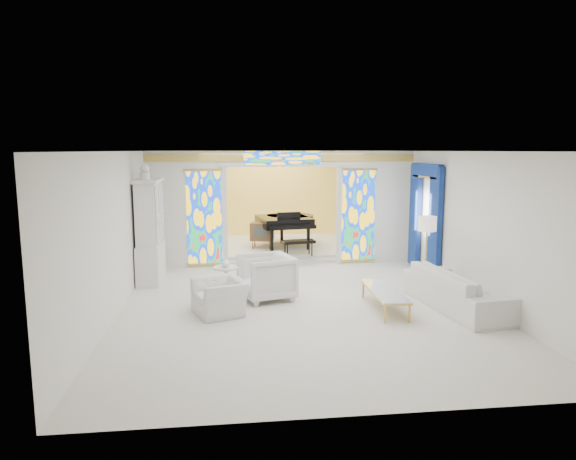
{
  "coord_description": "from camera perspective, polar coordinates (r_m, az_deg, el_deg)",
  "views": [
    {
      "loc": [
        -1.43,
        -11.36,
        3.02
      ],
      "look_at": [
        -0.06,
        0.2,
        1.21
      ],
      "focal_mm": 32.0,
      "sensor_mm": 36.0,
      "label": 1
    }
  ],
  "objects": [
    {
      "name": "partition_wall",
      "position": [
        13.5,
        -0.65,
        3.05
      ],
      "size": [
        7.0,
        0.22,
        3.0
      ],
      "color": "silver",
      "rests_on": "floor"
    },
    {
      "name": "wall_right",
      "position": [
        12.47,
        16.57,
        1.49
      ],
      "size": [
        0.02,
        12.0,
        3.0
      ],
      "primitive_type": "cube",
      "color": "silver",
      "rests_on": "floor"
    },
    {
      "name": "gold_curtain_back",
      "position": [
        17.36,
        -2.02,
        3.84
      ],
      "size": [
        6.7,
        0.1,
        2.9
      ],
      "primitive_type": "cube",
      "color": "#FBD757",
      "rests_on": "wall_back"
    },
    {
      "name": "alcove_platform",
      "position": [
        15.8,
        -1.45,
        -1.83
      ],
      "size": [
        6.8,
        3.8,
        0.18
      ],
      "primitive_type": "cube",
      "color": "silver",
      "rests_on": "floor"
    },
    {
      "name": "tv_console",
      "position": [
        14.99,
        -2.9,
        -0.17
      ],
      "size": [
        0.74,
        0.59,
        0.75
      ],
      "rotation": [
        0.0,
        0.0,
        -0.25
      ],
      "color": "brown",
      "rests_on": "alcove_platform"
    },
    {
      "name": "blue_drapes",
      "position": [
        13.07,
        14.98,
        2.22
      ],
      "size": [
        0.14,
        1.85,
        2.65
      ],
      "color": "navy",
      "rests_on": "wall_right"
    },
    {
      "name": "stained_glass_left",
      "position": [
        13.37,
        -9.29,
        1.36
      ],
      "size": [
        0.9,
        0.04,
        2.4
      ],
      "primitive_type": "cube",
      "color": "gold",
      "rests_on": "partition_wall"
    },
    {
      "name": "coffee_table",
      "position": [
        10.02,
        10.7,
        -6.74
      ],
      "size": [
        0.56,
        1.72,
        0.38
      ],
      "rotation": [
        0.0,
        0.0,
        -0.02
      ],
      "color": "white",
      "rests_on": "floor"
    },
    {
      "name": "floor",
      "position": [
        11.84,
        0.39,
        -5.92
      ],
      "size": [
        12.0,
        12.0,
        0.0
      ],
      "primitive_type": "plane",
      "color": "silver",
      "rests_on": "ground"
    },
    {
      "name": "sofa",
      "position": [
        10.44,
        18.41,
        -6.27
      ],
      "size": [
        1.34,
        2.7,
        0.76
      ],
      "primitive_type": "imported",
      "rotation": [
        0.0,
        0.0,
        1.7
      ],
      "color": "white",
      "rests_on": "floor"
    },
    {
      "name": "side_table",
      "position": [
        10.7,
        -6.91,
        -5.25
      ],
      "size": [
        0.64,
        0.64,
        0.65
      ],
      "rotation": [
        0.0,
        0.0,
        -0.26
      ],
      "color": "silver",
      "rests_on": "floor"
    },
    {
      "name": "china_cabinet",
      "position": [
        12.23,
        -15.09,
        -0.15
      ],
      "size": [
        0.56,
        1.46,
        2.72
      ],
      "color": "silver",
      "rests_on": "floor"
    },
    {
      "name": "wall_left",
      "position": [
        11.64,
        -16.95,
        0.97
      ],
      "size": [
        0.02,
        12.0,
        3.0
      ],
      "primitive_type": "cube",
      "color": "silver",
      "rests_on": "floor"
    },
    {
      "name": "ceiling",
      "position": [
        11.45,
        0.41,
        8.76
      ],
      "size": [
        7.0,
        12.0,
        0.02
      ],
      "primitive_type": "cube",
      "color": "white",
      "rests_on": "wall_back"
    },
    {
      "name": "chandelier",
      "position": [
        15.45,
        -0.71,
        7.12
      ],
      "size": [
        0.48,
        0.48,
        0.3
      ],
      "primitive_type": "cylinder",
      "color": "gold",
      "rests_on": "ceiling"
    },
    {
      "name": "armchair_right",
      "position": [
        10.5,
        -2.42,
        -5.26
      ],
      "size": [
        1.25,
        1.23,
        0.92
      ],
      "primitive_type": "imported",
      "rotation": [
        0.0,
        0.0,
        -1.29
      ],
      "color": "white",
      "rests_on": "floor"
    },
    {
      "name": "floor_lamp",
      "position": [
        11.44,
        15.2,
        0.29
      ],
      "size": [
        0.5,
        0.5,
        1.61
      ],
      "rotation": [
        0.0,
        0.0,
        -0.32
      ],
      "color": "gold",
      "rests_on": "floor"
    },
    {
      "name": "stained_glass_transom",
      "position": [
        13.33,
        -0.61,
        8.0
      ],
      "size": [
        2.0,
        0.04,
        0.34
      ],
      "primitive_type": "cube",
      "color": "gold",
      "rests_on": "partition_wall"
    },
    {
      "name": "stained_glass_right",
      "position": [
        13.8,
        7.81,
        1.62
      ],
      "size": [
        0.9,
        0.04,
        2.4
      ],
      "primitive_type": "cube",
      "color": "gold",
      "rests_on": "partition_wall"
    },
    {
      "name": "wall_back",
      "position": [
        17.48,
        -2.05,
        3.87
      ],
      "size": [
        7.0,
        0.02,
        3.0
      ],
      "primitive_type": "cube",
      "color": "silver",
      "rests_on": "floor"
    },
    {
      "name": "armchair_left",
      "position": [
        9.71,
        -7.55,
        -7.36
      ],
      "size": [
        1.15,
        1.23,
        0.64
      ],
      "primitive_type": "imported",
      "rotation": [
        0.0,
        0.0,
        -1.21
      ],
      "color": "white",
      "rests_on": "floor"
    },
    {
      "name": "vase",
      "position": [
        10.63,
        -6.94,
        -3.57
      ],
      "size": [
        0.23,
        0.23,
        0.19
      ],
      "primitive_type": "imported",
      "rotation": [
        0.0,
        0.0,
        -0.33
      ],
      "color": "silver",
      "rests_on": "side_table"
    },
    {
      "name": "wall_front",
      "position": [
        5.75,
        7.91,
        -6.57
      ],
      "size": [
        7.0,
        0.02,
        3.0
      ],
      "primitive_type": "cube",
      "color": "silver",
      "rests_on": "floor"
    },
    {
      "name": "grand_piano",
      "position": [
        15.33,
        -0.09,
        0.97
      ],
      "size": [
        1.88,
        2.91,
        1.09
      ],
      "rotation": [
        0.0,
        0.0,
        0.16
      ],
      "color": "black",
      "rests_on": "alcove_platform"
    }
  ]
}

